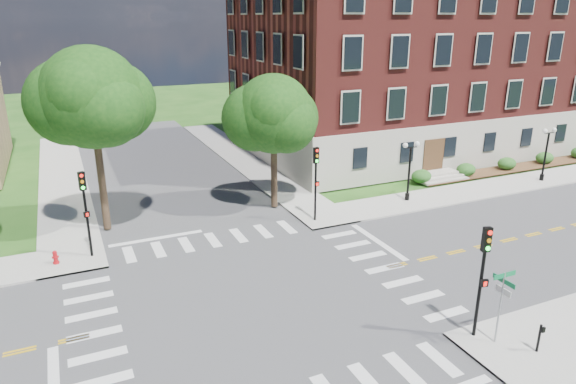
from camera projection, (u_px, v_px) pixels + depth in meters
name	position (u px, v px, depth m)	size (l,w,h in m)	color
ground	(256.00, 298.00, 24.14)	(160.00, 160.00, 0.00)	#1E4914
road_ew	(256.00, 298.00, 24.14)	(90.00, 12.00, 0.01)	#3D3D3F
road_ns	(256.00, 298.00, 24.14)	(12.00, 90.00, 0.01)	#3D3D3F
sidewalk_ne	(361.00, 172.00, 43.36)	(34.00, 34.00, 0.12)	#9E9B93
crosswalk_east	(384.00, 269.00, 26.94)	(2.20, 10.20, 0.02)	silver
stop_bar_east	(378.00, 242.00, 30.15)	(0.40, 5.50, 0.00)	silver
main_building	(405.00, 62.00, 49.73)	(30.60, 22.40, 16.50)	#B0A99B
shrub_row	(506.00, 171.00, 43.94)	(18.00, 2.00, 1.30)	#1B4F1A
tree_c	(92.00, 98.00, 29.15)	(5.86, 5.86, 10.99)	#322319
tree_d	(274.00, 114.00, 33.40)	(5.20, 5.20, 9.02)	#322319
traffic_signal_se	(483.00, 268.00, 20.11)	(0.37, 0.43, 4.80)	black
traffic_signal_ne	(316.00, 175.00, 32.06)	(0.35, 0.40, 4.80)	black
traffic_signal_nw	(85.00, 203.00, 27.12)	(0.38, 0.45, 4.80)	black
twin_lamp_west	(409.00, 168.00, 35.92)	(1.36, 0.36, 4.23)	black
twin_lamp_east	(546.00, 151.00, 40.32)	(1.36, 0.36, 4.23)	black
street_sign_pole	(502.00, 294.00, 19.99)	(1.10, 1.10, 3.10)	gray
push_button_post	(540.00, 337.00, 19.85)	(0.14, 0.21, 1.20)	black
fire_hydrant	(55.00, 258.00, 27.12)	(0.35, 0.35, 0.75)	#AB0D13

